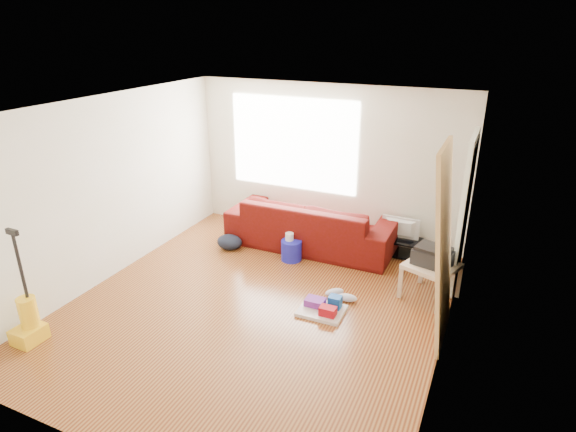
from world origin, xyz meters
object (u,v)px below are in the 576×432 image
at_px(tv_stand, 398,246).
at_px(side_table, 431,269).
at_px(bucket, 291,259).
at_px(vacuum, 28,321).
at_px(sofa, 311,245).
at_px(cleaning_tray, 323,308).
at_px(backpack, 230,248).

bearing_deg(tv_stand, side_table, -58.09).
height_order(tv_stand, bucket, tv_stand).
bearing_deg(vacuum, sofa, 62.41).
bearing_deg(vacuum, tv_stand, 50.51).
distance_m(sofa, bucket, 0.59).
bearing_deg(cleaning_tray, sofa, 116.48).
bearing_deg(sofa, tv_stand, -168.63).
bearing_deg(vacuum, side_table, 36.17).
relative_size(bucket, backpack, 0.76).
bearing_deg(cleaning_tray, backpack, 151.54).
bearing_deg(side_table, sofa, 157.57).
bearing_deg(bucket, side_table, -6.47).
bearing_deg(side_table, bucket, 173.53).
bearing_deg(backpack, bucket, 3.56).
relative_size(bucket, cleaning_tray, 0.56).
height_order(tv_stand, cleaning_tray, tv_stand).
bearing_deg(side_table, tv_stand, 120.69).
relative_size(cleaning_tray, vacuum, 0.42).
height_order(sofa, side_table, side_table).
xyz_separation_m(side_table, bucket, (-2.07, 0.24, -0.41)).
height_order(cleaning_tray, vacuum, vacuum).
bearing_deg(sofa, bucket, 81.82).
xyz_separation_m(sofa, side_table, (1.99, -0.82, 0.41)).
relative_size(side_table, bucket, 2.42).
height_order(side_table, cleaning_tray, side_table).
relative_size(sofa, bucket, 8.40).
bearing_deg(backpack, cleaning_tray, -27.97).
relative_size(cleaning_tray, backpack, 1.36).
xyz_separation_m(sofa, tv_stand, (1.34, 0.27, 0.14)).
bearing_deg(tv_stand, cleaning_tray, -102.40).
bearing_deg(cleaning_tray, tv_stand, 76.38).
xyz_separation_m(bucket, backpack, (-1.05, -0.06, 0.00)).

